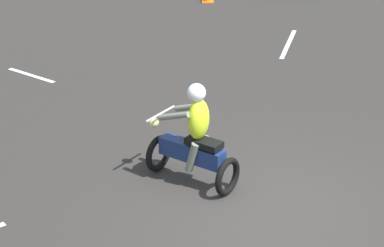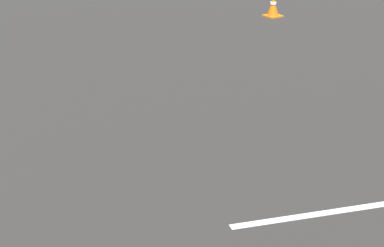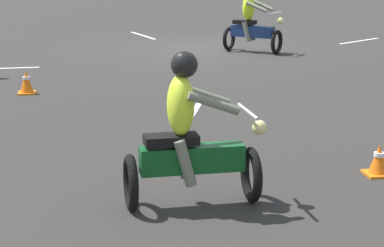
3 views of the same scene
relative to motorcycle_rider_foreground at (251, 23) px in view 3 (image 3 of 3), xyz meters
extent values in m
plane|color=#2D2B28|center=(1.05, -0.88, -0.73)|extent=(120.00, 120.00, 0.00)
torus|color=black|center=(-0.54, 0.42, -0.43)|extent=(0.45, 0.53, 0.60)
torus|color=black|center=(0.48, -0.38, -0.43)|extent=(0.45, 0.53, 0.60)
cube|color=navy|center=(-0.03, 0.02, -0.21)|extent=(1.01, 0.87, 0.28)
cube|color=black|center=(0.15, -0.11, 0.01)|extent=(0.60, 0.55, 0.10)
cylinder|color=silver|center=(-0.50, 0.39, 0.27)|extent=(0.46, 0.57, 0.04)
sphere|color=#F2E08C|center=(-0.60, 0.47, 0.09)|extent=(0.22, 0.22, 0.16)
ellipsoid|color=#CCEA26|center=(0.07, -0.05, 0.37)|extent=(0.47, 0.49, 0.64)
cylinder|color=slate|center=(-0.04, 0.29, 0.42)|extent=(0.49, 0.41, 0.27)
cylinder|color=slate|center=(-0.29, -0.02, 0.42)|extent=(0.49, 0.41, 0.27)
cylinder|color=slate|center=(0.14, 0.07, -0.21)|extent=(0.27, 0.25, 0.51)
cylinder|color=slate|center=(-0.04, -0.15, -0.21)|extent=(0.27, 0.25, 0.51)
torus|color=black|center=(2.66, 10.64, -0.43)|extent=(0.13, 0.60, 0.60)
torus|color=black|center=(3.96, 10.70, -0.43)|extent=(0.13, 0.60, 0.60)
cube|color=#0F4C1E|center=(3.31, 10.67, -0.21)|extent=(1.11, 0.29, 0.28)
cube|color=black|center=(3.53, 10.68, 0.01)|extent=(0.57, 0.28, 0.10)
cylinder|color=silver|center=(2.71, 10.65, 0.27)|extent=(0.07, 0.70, 0.04)
sphere|color=#F2E08C|center=(2.58, 10.64, 0.09)|extent=(0.17, 0.17, 0.16)
ellipsoid|color=#D8F233|center=(3.43, 10.68, 0.37)|extent=(0.30, 0.41, 0.64)
cylinder|color=slate|center=(3.12, 10.86, 0.42)|extent=(0.55, 0.11, 0.27)
cylinder|color=slate|center=(3.14, 10.46, 0.42)|extent=(0.55, 0.11, 0.27)
cylinder|color=slate|center=(3.40, 10.81, -0.21)|extent=(0.25, 0.13, 0.51)
cylinder|color=slate|center=(3.41, 10.53, -0.21)|extent=(0.25, 0.13, 0.51)
sphere|color=black|center=(3.39, 10.67, 0.79)|extent=(0.29, 0.29, 0.28)
cube|color=orange|center=(5.30, 4.33, -0.71)|extent=(0.32, 0.32, 0.03)
cone|color=orange|center=(5.30, 4.33, -0.49)|extent=(0.24, 0.24, 0.41)
cylinder|color=white|center=(5.30, 4.33, -0.43)|extent=(0.13, 0.13, 0.05)
cube|color=orange|center=(0.92, 10.00, -0.71)|extent=(0.32, 0.32, 0.03)
cone|color=orange|center=(0.92, 10.00, -0.52)|extent=(0.24, 0.24, 0.35)
cylinder|color=white|center=(0.92, 10.00, -0.47)|extent=(0.13, 0.13, 0.05)
cube|color=silver|center=(2.56, 6.38, -0.72)|extent=(0.74, 2.02, 0.01)
cube|color=silver|center=(-3.47, -1.52, -0.72)|extent=(1.55, 1.06, 0.01)
cube|color=silver|center=(2.32, -3.72, -0.72)|extent=(0.59, 1.83, 0.01)
camera|label=1|loc=(-0.55, -10.08, 5.05)|focal=70.00mm
camera|label=2|loc=(7.27, 1.45, 2.85)|focal=70.00mm
camera|label=3|loc=(4.56, 18.08, 2.03)|focal=70.00mm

